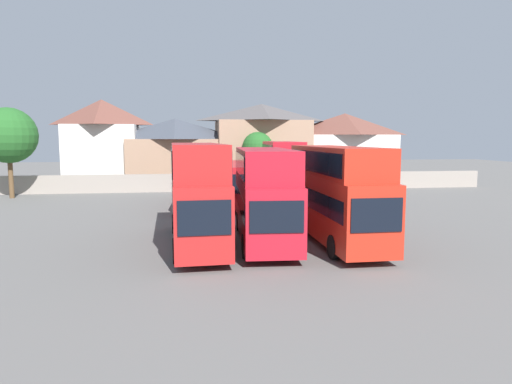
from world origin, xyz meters
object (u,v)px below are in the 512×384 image
tree_behind_wall (258,148)px  bus_1 (197,189)px  house_terrace_left (103,142)px  tree_left_of_lot (8,136)px  bus_4 (199,181)px  house_terrace_far_right (344,147)px  bus_5 (231,181)px  house_terrace_right (262,143)px  house_terrace_centre (176,151)px  bus_2 (264,190)px  bus_6 (282,169)px  bus_3 (336,189)px

tree_behind_wall → bus_1: bearing=-104.9°
house_terrace_left → tree_left_of_lot: size_ratio=1.20×
bus_4 → house_terrace_far_right: (18.09, 17.59, 2.30)m
house_terrace_far_right → house_terrace_left: bearing=179.2°
bus_5 → house_terrace_right: 18.24m
bus_1 → tree_behind_wall: tree_behind_wall is taller
tree_left_of_lot → house_terrace_centre: bearing=34.5°
bus_2 → tree_left_of_lot: tree_left_of_lot is taller
bus_4 → bus_6: 6.97m
bus_6 → house_terrace_centre: size_ratio=0.92×
bus_4 → house_terrace_centre: (-2.25, 17.32, 1.92)m
house_terrace_far_right → tree_behind_wall: house_terrace_far_right is taller
bus_1 → tree_behind_wall: 27.53m
bus_6 → tree_behind_wall: size_ratio=1.69×
bus_3 → house_terrace_centre: bearing=-164.4°
bus_3 → house_terrace_right: house_terrace_right is taller
house_terrace_centre → tree_left_of_lot: size_ratio=1.38×
tree_behind_wall → bus_3: bearing=-90.0°
house_terrace_centre → bus_3: bearing=-74.1°
bus_6 → house_terrace_centre: bearing=-146.6°
bus_4 → tree_behind_wall: (6.66, 12.90, 2.38)m
house_terrace_left → house_terrace_right: 18.31m
bus_1 → bus_2: 3.48m
bus_1 → bus_2: bus_1 is taller
bus_1 → house_terrace_far_right: 36.35m
house_terrace_centre → house_terrace_far_right: size_ratio=0.98×
bus_4 → house_terrace_far_right: size_ratio=1.02×
bus_6 → house_terrace_centre: house_terrace_centre is taller
bus_2 → house_terrace_right: 31.48m
bus_5 → bus_4: bearing=-79.1°
tree_left_of_lot → tree_behind_wall: 24.03m
house_terrace_right → bus_6: bearing=-93.3°
house_terrace_centre → house_terrace_right: 10.15m
bus_5 → tree_behind_wall: (4.04, 12.53, 2.43)m
house_terrace_far_right → tree_left_of_lot: (-34.78, -10.19, 1.35)m
bus_6 → tree_left_of_lot: tree_left_of_lot is taller
bus_4 → house_terrace_far_right: house_terrace_far_right is taller
bus_1 → bus_2: (3.47, 0.23, -0.15)m
house_terrace_far_right → tree_left_of_lot: 36.27m
bus_2 → bus_3: bearing=83.0°
tree_left_of_lot → house_terrace_right: bearing=22.6°
house_terrace_left → tree_left_of_lot: bearing=-120.5°
bus_1 → bus_5: bearing=165.6°
tree_left_of_lot → bus_4: bearing=-23.9°
house_terrace_left → bus_4: bearing=-59.9°
bus_5 → tree_behind_wall: 13.39m
bus_3 → tree_behind_wall: 27.06m
tree_left_of_lot → bus_6: bearing=-16.0°
house_terrace_far_right → tree_behind_wall: 12.35m
bus_5 → house_terrace_centre: house_terrace_centre is taller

